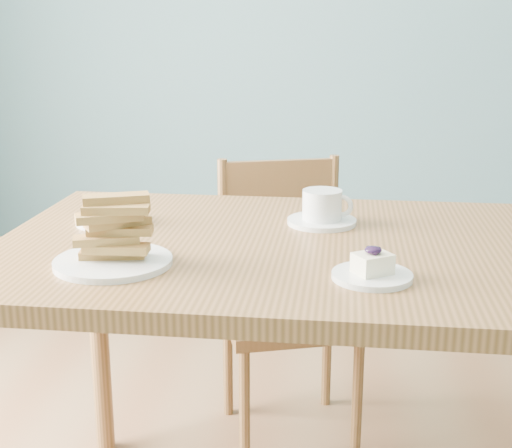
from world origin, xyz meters
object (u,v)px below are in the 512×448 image
object	(u,v)px
biscotti_plate	(112,241)
dining_chair	(287,300)
cheesecake_plate_far	(112,216)
cheesecake_plate_near	(372,271)
dining_table	(332,278)
coffee_cup	(323,210)

from	to	relation	value
biscotti_plate	dining_chair	bearing A→B (deg)	67.61
cheesecake_plate_far	cheesecake_plate_near	bearing A→B (deg)	-28.91
dining_table	coffee_cup	distance (m)	0.19
cheesecake_plate_near	biscotti_plate	bearing A→B (deg)	176.70
cheesecake_plate_far	biscotti_plate	size ratio (longest dim) A/B	0.73
coffee_cup	dining_table	bearing A→B (deg)	-72.58
cheesecake_plate_far	coffee_cup	xyz separation A→B (m)	(0.49, 0.04, 0.02)
dining_table	cheesecake_plate_far	bearing A→B (deg)	168.87
biscotti_plate	cheesecake_plate_far	bearing A→B (deg)	107.27
dining_chair	cheesecake_plate_far	distance (m)	0.68
dining_chair	coffee_cup	world-z (taller)	coffee_cup
dining_chair	cheesecake_plate_far	size ratio (longest dim) A/B	5.01
biscotti_plate	coffee_cup	bearing A→B (deg)	40.32
dining_chair	biscotti_plate	xyz separation A→B (m)	(-0.30, -0.72, 0.39)
cheesecake_plate_near	coffee_cup	distance (m)	0.38
dining_chair	coffee_cup	distance (m)	0.55
dining_table	biscotti_plate	distance (m)	0.48
cheesecake_plate_near	dining_table	bearing A→B (deg)	108.59
coffee_cup	dining_chair	bearing A→B (deg)	113.37
cheesecake_plate_near	cheesecake_plate_far	distance (m)	0.67
cheesecake_plate_near	dining_chair	bearing A→B (deg)	104.69
dining_table	biscotti_plate	xyz separation A→B (m)	(-0.42, -0.18, 0.12)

